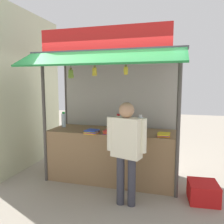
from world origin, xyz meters
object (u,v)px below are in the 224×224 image
(banana_bunch_leftmost, at_px, (95,71))
(banana_bunch_inner_right, at_px, (71,74))
(water_bottle_front_right, at_px, (118,122))
(water_bottle_far_left, at_px, (64,120))
(magazine_stack_back_right, at_px, (164,135))
(banana_bunch_rightmost, at_px, (126,71))
(vendor_person, at_px, (126,144))
(water_bottle_front_left, at_px, (140,124))
(plastic_crate, at_px, (203,192))
(magazine_stack_mid_left, at_px, (128,128))
(magazine_stack_center, at_px, (111,132))
(magazine_stack_rear_center, at_px, (92,132))

(banana_bunch_leftmost, xyz_separation_m, banana_bunch_inner_right, (-0.42, 0.00, -0.03))
(water_bottle_front_right, bearing_deg, water_bottle_far_left, -179.31)
(magazine_stack_back_right, relative_size, banana_bunch_inner_right, 0.83)
(banana_bunch_leftmost, height_order, banana_bunch_rightmost, same)
(banana_bunch_rightmost, bearing_deg, water_bottle_front_right, 114.47)
(water_bottle_front_right, xyz_separation_m, vendor_person, (0.35, -0.91, -0.16))
(water_bottle_front_left, bearing_deg, plastic_crate, -24.38)
(plastic_crate, bearing_deg, water_bottle_front_right, 161.48)
(magazine_stack_mid_left, bearing_deg, banana_bunch_inner_right, -149.57)
(water_bottle_front_right, relative_size, banana_bunch_inner_right, 0.97)
(magazine_stack_back_right, bearing_deg, water_bottle_front_right, 160.64)
(magazine_stack_mid_left, height_order, banana_bunch_rightmost, banana_bunch_rightmost)
(banana_bunch_leftmost, bearing_deg, magazine_stack_center, 53.79)
(banana_bunch_leftmost, height_order, banana_bunch_inner_right, same)
(magazine_stack_mid_left, distance_m, banana_bunch_leftmost, 1.23)
(water_bottle_far_left, bearing_deg, banana_bunch_rightmost, -21.89)
(water_bottle_front_right, xyz_separation_m, banana_bunch_leftmost, (-0.26, -0.57, 0.93))
(water_bottle_far_left, xyz_separation_m, banana_bunch_inner_right, (0.45, -0.56, 0.89))
(magazine_stack_mid_left, xyz_separation_m, plastic_crate, (1.28, -0.44, -0.85))
(banana_bunch_rightmost, bearing_deg, plastic_crate, 3.61)
(magazine_stack_center, distance_m, banana_bunch_leftmost, 1.09)
(water_bottle_front_left, relative_size, banana_bunch_leftmost, 1.09)
(magazine_stack_center, relative_size, banana_bunch_leftmost, 1.02)
(water_bottle_front_right, height_order, banana_bunch_inner_right, banana_bunch_inner_right)
(magazine_stack_back_right, bearing_deg, banana_bunch_inner_right, -169.91)
(magazine_stack_back_right, bearing_deg, banana_bunch_leftmost, -166.15)
(water_bottle_far_left, bearing_deg, magazine_stack_rear_center, -27.88)
(water_bottle_front_left, distance_m, magazine_stack_mid_left, 0.24)
(banana_bunch_inner_right, xyz_separation_m, plastic_crate, (2.16, 0.08, -1.84))
(banana_bunch_leftmost, height_order, vendor_person, banana_bunch_leftmost)
(banana_bunch_rightmost, xyz_separation_m, plastic_crate, (1.22, 0.08, -1.87))
(magazine_stack_mid_left, height_order, banana_bunch_leftmost, banana_bunch_leftmost)
(water_bottle_far_left, bearing_deg, magazine_stack_mid_left, -1.81)
(magazine_stack_back_right, distance_m, banana_bunch_rightmost, 1.24)
(magazine_stack_rear_center, distance_m, banana_bunch_rightmost, 1.24)
(magazine_stack_rear_center, bearing_deg, banana_bunch_leftmost, -52.89)
(water_bottle_far_left, height_order, magazine_stack_center, water_bottle_far_left)
(water_bottle_far_left, relative_size, banana_bunch_leftmost, 1.10)
(banana_bunch_inner_right, bearing_deg, plastic_crate, 2.03)
(magazine_stack_center, relative_size, plastic_crate, 0.67)
(banana_bunch_inner_right, relative_size, vendor_person, 0.20)
(magazine_stack_back_right, bearing_deg, magazine_stack_mid_left, 159.48)
(banana_bunch_leftmost, bearing_deg, magazine_stack_back_right, 13.85)
(magazine_stack_mid_left, xyz_separation_m, banana_bunch_rightmost, (0.06, -0.52, 1.02))
(banana_bunch_leftmost, bearing_deg, banana_bunch_inner_right, 179.87)
(magazine_stack_rear_center, xyz_separation_m, magazine_stack_back_right, (1.24, 0.11, -0.00))
(magazine_stack_back_right, xyz_separation_m, magazine_stack_center, (-0.92, -0.01, 0.00))
(magazine_stack_rear_center, xyz_separation_m, banana_bunch_inner_right, (-0.30, -0.16, 1.01))
(magazine_stack_back_right, bearing_deg, vendor_person, -129.70)
(magazine_stack_center, xyz_separation_m, plastic_crate, (1.55, -0.19, -0.83))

